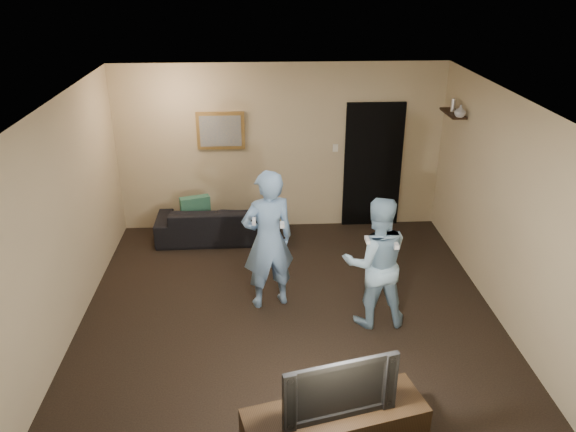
{
  "coord_description": "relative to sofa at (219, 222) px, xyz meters",
  "views": [
    {
      "loc": [
        -0.33,
        -5.79,
        3.91
      ],
      "look_at": [
        0.0,
        0.3,
        1.15
      ],
      "focal_mm": 35.0,
      "sensor_mm": 36.0,
      "label": 1
    }
  ],
  "objects": [
    {
      "name": "wii_player_right",
      "position": [
        1.94,
        -2.3,
        0.52
      ],
      "size": [
        0.79,
        0.63,
        1.59
      ],
      "color": "#8CB3CC",
      "rests_on": "ground"
    },
    {
      "name": "ceiling",
      "position": [
        0.97,
        -2.05,
        2.33
      ],
      "size": [
        5.0,
        5.0,
        0.04
      ],
      "primitive_type": "cube",
      "color": "silver",
      "rests_on": "wall_back"
    },
    {
      "name": "wall_left",
      "position": [
        -1.53,
        -2.05,
        1.03
      ],
      "size": [
        0.04,
        5.0,
        2.6
      ],
      "primitive_type": "cube",
      "color": "tan",
      "rests_on": "ground"
    },
    {
      "name": "ground",
      "position": [
        0.97,
        -2.05,
        -0.27
      ],
      "size": [
        5.0,
        5.0,
        0.0
      ],
      "primitive_type": "plane",
      "color": "black",
      "rests_on": "ground"
    },
    {
      "name": "shelf_vase",
      "position": [
        3.36,
        -0.52,
        1.81
      ],
      "size": [
        0.2,
        0.2,
        0.16
      ],
      "primitive_type": "imported",
      "rotation": [
        0.0,
        0.0,
        -0.35
      ],
      "color": "#B0B1B5",
      "rests_on": "wall_shelf"
    },
    {
      "name": "wall_shelf",
      "position": [
        3.36,
        -0.25,
        1.72
      ],
      "size": [
        0.2,
        0.6,
        0.03
      ],
      "primitive_type": "cube",
      "color": "black",
      "rests_on": "wall_right"
    },
    {
      "name": "television",
      "position": [
        1.23,
        -4.29,
        0.53
      ],
      "size": [
        0.97,
        0.36,
        0.56
      ],
      "primitive_type": "imported",
      "rotation": [
        0.0,
        0.0,
        0.24
      ],
      "color": "black",
      "rests_on": "tv_console"
    },
    {
      "name": "painting_canvas",
      "position": [
        0.07,
        0.4,
        1.33
      ],
      "size": [
        0.62,
        0.01,
        0.47
      ],
      "primitive_type": "cube",
      "color": "slate",
      "rests_on": "painting_frame"
    },
    {
      "name": "sofa",
      "position": [
        0.0,
        0.0,
        0.0
      ],
      "size": [
        1.88,
        0.76,
        0.55
      ],
      "primitive_type": "imported",
      "rotation": [
        0.0,
        0.0,
        3.15
      ],
      "color": "black",
      "rests_on": "ground"
    },
    {
      "name": "painting_frame",
      "position": [
        0.07,
        0.42,
        1.33
      ],
      "size": [
        0.72,
        0.05,
        0.57
      ],
      "primitive_type": "cube",
      "color": "olive",
      "rests_on": "wall_back"
    },
    {
      "name": "wall_back",
      "position": [
        0.97,
        0.45,
        1.03
      ],
      "size": [
        5.0,
        0.04,
        2.6
      ],
      "primitive_type": "cube",
      "color": "tan",
      "rests_on": "ground"
    },
    {
      "name": "shelf_figurine",
      "position": [
        3.36,
        -0.21,
        1.82
      ],
      "size": [
        0.06,
        0.06,
        0.18
      ],
      "primitive_type": "cylinder",
      "color": "silver",
      "rests_on": "wall_shelf"
    },
    {
      "name": "doorway",
      "position": [
        2.42,
        0.42,
        0.73
      ],
      "size": [
        0.9,
        0.06,
        2.0
      ],
      "primitive_type": "cube",
      "color": "black",
      "rests_on": "ground"
    },
    {
      "name": "wall_front",
      "position": [
        0.97,
        -4.55,
        1.03
      ],
      "size": [
        5.0,
        0.04,
        2.6
      ],
      "primitive_type": "cube",
      "color": "tan",
      "rests_on": "ground"
    },
    {
      "name": "wii_player_left",
      "position": [
        0.73,
        -1.85,
        0.61
      ],
      "size": [
        0.74,
        0.6,
        1.77
      ],
      "color": "#7299C7",
      "rests_on": "ground"
    },
    {
      "name": "light_switch",
      "position": [
        1.82,
        0.42,
        1.03
      ],
      "size": [
        0.08,
        0.02,
        0.12
      ],
      "primitive_type": "cube",
      "color": "silver",
      "rests_on": "wall_back"
    },
    {
      "name": "throw_pillow",
      "position": [
        -0.34,
        0.0,
        0.21
      ],
      "size": [
        0.46,
        0.27,
        0.44
      ],
      "primitive_type": "cube",
      "rotation": [
        0.0,
        0.0,
        0.31
      ],
      "color": "#1A503D",
      "rests_on": "sofa"
    },
    {
      "name": "wall_right",
      "position": [
        3.47,
        -2.05,
        1.03
      ],
      "size": [
        0.04,
        5.0,
        2.6
      ],
      "primitive_type": "cube",
      "color": "tan",
      "rests_on": "ground"
    }
  ]
}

